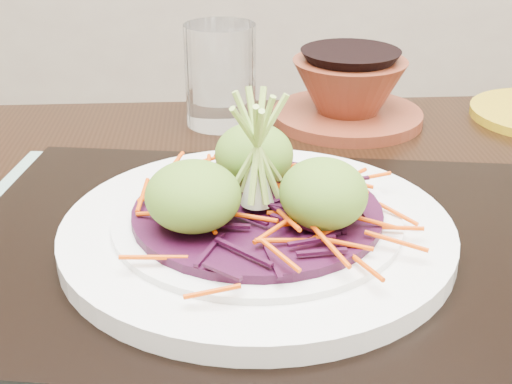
{
  "coord_description": "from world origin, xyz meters",
  "views": [
    {
      "loc": [
        0.06,
        -0.44,
        0.97
      ],
      "look_at": [
        0.08,
        0.04,
        0.74
      ],
      "focal_mm": 50.0,
      "sensor_mm": 36.0,
      "label": 1
    }
  ],
  "objects_px": {
    "water_glass": "(220,75)",
    "terracotta_bowl_set": "(348,94)",
    "dining_table": "(286,334)",
    "serving_tray": "(257,253)",
    "white_plate": "(257,230)"
  },
  "relations": [
    {
      "from": "serving_tray",
      "to": "water_glass",
      "type": "relative_size",
      "value": 3.88
    },
    {
      "from": "dining_table",
      "to": "terracotta_bowl_set",
      "type": "height_order",
      "value": "terracotta_bowl_set"
    },
    {
      "from": "water_glass",
      "to": "terracotta_bowl_set",
      "type": "distance_m",
      "value": 0.15
    },
    {
      "from": "white_plate",
      "to": "water_glass",
      "type": "height_order",
      "value": "water_glass"
    },
    {
      "from": "white_plate",
      "to": "dining_table",
      "type": "bearing_deg",
      "value": 55.3
    },
    {
      "from": "terracotta_bowl_set",
      "to": "dining_table",
      "type": "bearing_deg",
      "value": -108.34
    },
    {
      "from": "serving_tray",
      "to": "white_plate",
      "type": "bearing_deg",
      "value": -171.83
    },
    {
      "from": "dining_table",
      "to": "white_plate",
      "type": "distance_m",
      "value": 0.13
    },
    {
      "from": "dining_table",
      "to": "terracotta_bowl_set",
      "type": "distance_m",
      "value": 0.32
    },
    {
      "from": "serving_tray",
      "to": "terracotta_bowl_set",
      "type": "relative_size",
      "value": 1.97
    },
    {
      "from": "dining_table",
      "to": "serving_tray",
      "type": "bearing_deg",
      "value": -125.49
    },
    {
      "from": "serving_tray",
      "to": "water_glass",
      "type": "xyz_separation_m",
      "value": [
        -0.03,
        0.32,
        0.04
      ]
    },
    {
      "from": "dining_table",
      "to": "serving_tray",
      "type": "distance_m",
      "value": 0.11
    },
    {
      "from": "white_plate",
      "to": "water_glass",
      "type": "bearing_deg",
      "value": 94.67
    },
    {
      "from": "white_plate",
      "to": "terracotta_bowl_set",
      "type": "bearing_deg",
      "value": 69.45
    }
  ]
}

